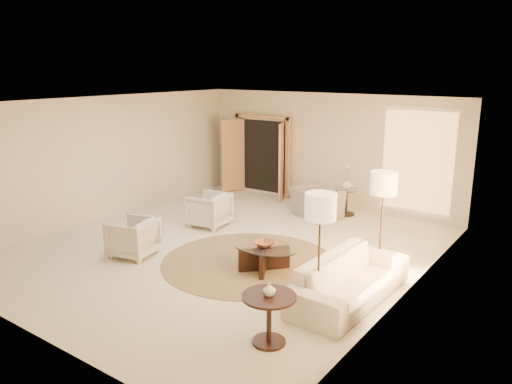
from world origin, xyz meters
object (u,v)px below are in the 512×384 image
Objects in this scene: end_vase at (269,290)px; floor_lamp_far at (320,212)px; bowl at (264,244)px; side_vase at (347,184)px; side_table at (346,199)px; accent_chair at (316,198)px; floor_lamp_near at (384,188)px; sofa at (350,279)px; armchair_right at (133,236)px; end_table at (269,311)px; armchair_left at (209,208)px; coffee_table at (264,255)px.

floor_lamp_far is at bearing 83.04° from end_vase.
side_vase is at bearing 94.78° from bowl.
side_table is at bearing 106.51° from end_vase.
floor_lamp_near reaches higher than accent_chair.
side_table is at bearing 28.72° from sofa.
sofa is 1.30× the size of floor_lamp_near.
end_table is at bearing 61.40° from armchair_right.
end_table is (3.75, -1.03, 0.06)m from armchair_right.
side_vase is at bearing 124.41° from floor_lamp_near.
armchair_right is 0.44× the size of floor_lamp_far.
floor_lamp_far is (2.32, -4.14, 1.05)m from accent_chair.
armchair_left is at bearing 139.75° from end_table.
side_vase reaches higher than end_vase.
floor_lamp_near reaches higher than end_table.
side_table is 1.79× the size of bowl.
sofa is 4.29m from accent_chair.
sofa is at bearing 62.81° from armchair_left.
end_vase is at bearing -96.96° from floor_lamp_far.
floor_lamp_far is 1.30m from end_vase.
end_table is at bearing -73.49° from side_vase.
end_vase is (1.38, -1.89, 0.46)m from coffee_table.
sofa is at bearing -63.55° from side_vase.
bowl is at bearing -151.57° from floor_lamp_near.
end_table is at bearing -90.00° from end_vase.
side_table is 2.87× the size of side_vase.
armchair_right reaches higher than side_table.
side_vase is (0.49, 0.59, 0.28)m from accent_chair.
sofa is at bearing 86.10° from armchair_right.
side_vase is at bearing 28.72° from sofa.
bowl is (-1.51, 0.85, -1.03)m from floor_lamp_far.
side_vase is at bearing 133.79° from armchair_left.
armchair_left is at bearing 74.89° from accent_chair.
sofa is 2.98× the size of armchair_right.
floor_lamp_near reaches higher than armchair_left.
coffee_table is at bearing 150.55° from floor_lamp_far.
floor_lamp_near is (4.06, 1.78, 1.13)m from armchair_right.
armchair_left is 0.77× the size of accent_chair.
end_table is 1.96× the size of bowl.
coffee_table is at bearing 127.88° from accent_chair.
side_table reaches higher than coffee_table.
armchair_right is 1.24× the size of side_table.
sofa is 4.56m from side_vase.
armchair_right is at bearing -5.78° from armchair_left.
side_vase is at bearing 143.45° from armchair_right.
sofa is 6.59× the size of bowl.
bowl is 3.89m from side_vase.
armchair_right reaches higher than sofa.
end_vase is at bearing -73.49° from side_table.
floor_lamp_near is at bearing -55.59° from side_vase.
floor_lamp_near is at bearing 160.73° from accent_chair.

